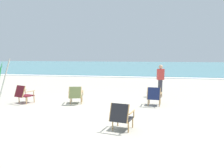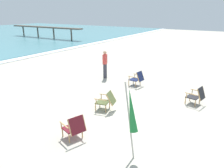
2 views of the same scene
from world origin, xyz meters
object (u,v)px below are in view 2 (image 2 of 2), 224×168
(beach_chair_mid_center, at_px, (197,95))
(beach_chair_front_right, at_px, (137,78))
(umbrella_furled_green, at_px, (131,111))
(beach_chair_far_center, at_px, (107,100))
(beach_chair_back_left, at_px, (74,127))
(person_near_chairs, at_px, (105,64))

(beach_chair_mid_center, distance_m, beach_chair_front_right, 3.35)
(beach_chair_mid_center, relative_size, beach_chair_front_right, 1.01)
(umbrella_furled_green, bearing_deg, beach_chair_far_center, 46.06)
(beach_chair_back_left, height_order, beach_chair_mid_center, same)
(beach_chair_back_left, xyz_separation_m, beach_chair_front_right, (5.67, 0.56, -0.00))
(umbrella_furled_green, bearing_deg, beach_chair_back_left, 97.80)
(person_near_chairs, bearing_deg, beach_chair_back_left, -154.81)
(beach_chair_mid_center, distance_m, person_near_chairs, 5.64)
(beach_chair_far_center, distance_m, beach_chair_back_left, 2.33)
(umbrella_furled_green, bearing_deg, person_near_chairs, 38.94)
(person_near_chairs, bearing_deg, beach_chair_far_center, -145.80)
(beach_chair_front_right, bearing_deg, umbrella_furled_green, -156.29)
(umbrella_furled_green, xyz_separation_m, person_near_chairs, (5.74, 4.64, -0.49))
(beach_chair_mid_center, xyz_separation_m, person_near_chairs, (1.25, 5.48, 0.41))
(person_near_chairs, bearing_deg, beach_chair_front_right, -98.06)
(beach_chair_back_left, xyz_separation_m, person_near_chairs, (5.99, 2.82, 0.41))
(beach_chair_far_center, bearing_deg, person_near_chairs, 34.20)
(beach_chair_front_right, xyz_separation_m, umbrella_furled_green, (-5.42, -2.38, 0.90))
(beach_chair_far_center, height_order, beach_chair_back_left, beach_chair_back_left)
(person_near_chairs, bearing_deg, umbrella_furled_green, -141.06)
(beach_chair_far_center, bearing_deg, umbrella_furled_green, -133.94)
(beach_chair_far_center, height_order, beach_chair_front_right, beach_chair_front_right)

